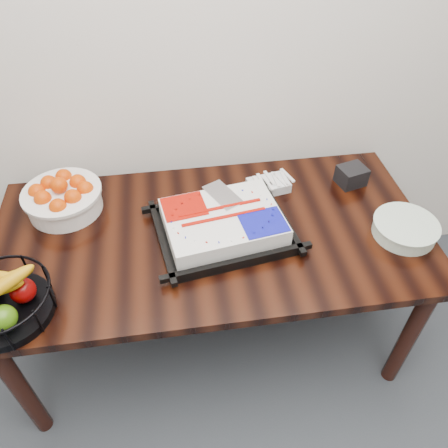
{
  "coord_description": "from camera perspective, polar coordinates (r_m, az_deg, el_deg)",
  "views": [
    {
      "loc": [
        -0.13,
        0.72,
        2.03
      ],
      "look_at": [
        0.05,
        1.95,
        0.83
      ],
      "focal_mm": 35.0,
      "sensor_mm": 36.0,
      "label": 1
    }
  ],
  "objects": [
    {
      "name": "tangerine_bowl",
      "position": [
        1.98,
        -20.45,
        3.81
      ],
      "size": [
        0.33,
        0.33,
        0.21
      ],
      "color": "white",
      "rests_on": "table"
    },
    {
      "name": "fork_bag",
      "position": [
        2.01,
        5.82,
        5.12
      ],
      "size": [
        0.2,
        0.15,
        0.05
      ],
      "color": "silver",
      "rests_on": "table"
    },
    {
      "name": "table",
      "position": [
        1.87,
        -1.66,
        -2.87
      ],
      "size": [
        1.8,
        0.9,
        0.75
      ],
      "color": "black",
      "rests_on": "ground"
    },
    {
      "name": "napkin_box",
      "position": [
        2.11,
        16.31,
        6.09
      ],
      "size": [
        0.14,
        0.13,
        0.09
      ],
      "primitive_type": "cube",
      "rotation": [
        0.0,
        0.0,
        0.26
      ],
      "color": "black",
      "rests_on": "table"
    },
    {
      "name": "cake_tray",
      "position": [
        1.77,
        -0.14,
        -0.04
      ],
      "size": [
        0.58,
        0.49,
        0.11
      ],
      "color": "black",
      "rests_on": "table"
    },
    {
      "name": "fruit_basket",
      "position": [
        1.67,
        -27.06,
        -8.85
      ],
      "size": [
        0.34,
        0.34,
        0.18
      ],
      "color": "black",
      "rests_on": "table"
    },
    {
      "name": "plate_stack",
      "position": [
        1.92,
        22.55,
        -0.57
      ],
      "size": [
        0.26,
        0.26,
        0.06
      ],
      "color": "white",
      "rests_on": "table"
    }
  ]
}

